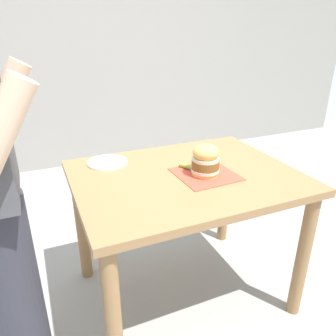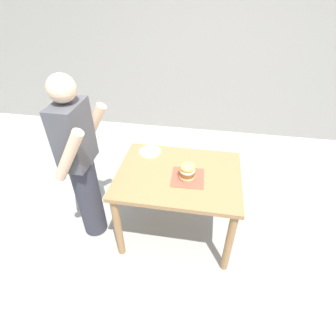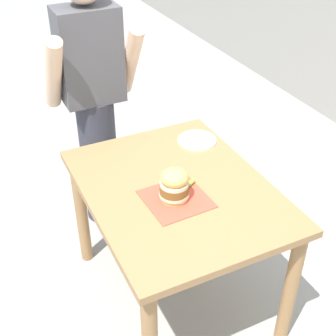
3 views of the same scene
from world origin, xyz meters
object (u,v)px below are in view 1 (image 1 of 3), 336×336
patio_table (185,195)px  side_plate_with_forks (107,162)px  sandwich (206,160)px  pickle_spear (187,167)px

patio_table → side_plate_with_forks: size_ratio=5.17×
sandwich → side_plate_with_forks: bearing=50.0°
sandwich → side_plate_with_forks: 0.55m
pickle_spear → side_plate_with_forks: pickle_spear is taller
pickle_spear → patio_table: bearing=146.5°
sandwich → patio_table: bearing=56.1°
patio_table → side_plate_with_forks: side_plate_with_forks is taller
side_plate_with_forks → sandwich: bearing=-130.0°
patio_table → sandwich: sandwich is taller
pickle_spear → side_plate_with_forks: bearing=55.8°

